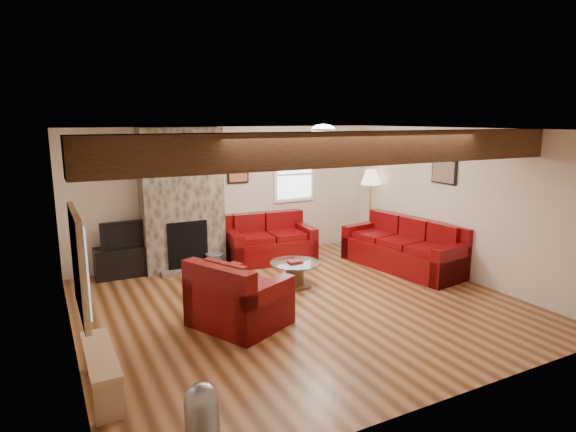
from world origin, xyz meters
name	(u,v)px	position (x,y,z in m)	size (l,w,h in m)	color
room	(301,220)	(0.00, 0.00, 1.25)	(8.00, 8.00, 8.00)	#593217
oak_beam	(355,148)	(0.00, -1.25, 2.31)	(6.00, 0.36, 0.38)	black
chimney_breast	(182,201)	(-1.00, 2.49, 1.22)	(1.40, 0.67, 2.50)	#3C352E
back_window	(294,174)	(1.35, 2.71, 1.55)	(0.90, 0.08, 1.10)	white
hatch_window	(80,263)	(-2.96, -1.50, 1.45)	(0.08, 1.00, 0.90)	tan
ceiling_dome	(323,131)	(0.90, 0.90, 2.44)	(0.40, 0.40, 0.18)	white
artwork_back	(238,170)	(0.15, 2.71, 1.70)	(0.42, 0.06, 0.52)	black
artwork_right	(444,172)	(2.96, 0.30, 1.75)	(0.06, 0.55, 0.42)	black
sofa_three	(404,244)	(2.48, 0.67, 0.44)	(2.26, 0.94, 0.87)	#4C0605
loveseat	(269,238)	(0.56, 2.23, 0.43)	(1.62, 0.93, 0.86)	#4C0605
armchair_red	(239,292)	(-1.03, -0.22, 0.44)	(1.09, 0.96, 0.88)	#4C0605
coffee_table	(295,274)	(0.31, 0.74, 0.20)	(0.80, 0.80, 0.42)	#442C15
tv_cabinet	(126,261)	(-2.00, 2.53, 0.25)	(1.02, 0.41, 0.51)	black
television	(124,234)	(-2.00, 2.53, 0.74)	(0.80, 0.11, 0.46)	black
floor_lamp	(371,181)	(2.76, 2.05, 1.40)	(0.42, 0.42, 1.63)	tan
pine_bench	(101,373)	(-2.83, -1.11, 0.21)	(0.27, 1.14, 0.43)	tan
pedal_bin	(203,424)	(-2.26, -2.52, 0.34)	(0.27, 0.27, 0.68)	#9A9B9F
coal_bucket	(215,262)	(-0.57, 2.12, 0.16)	(0.34, 0.34, 0.32)	gray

